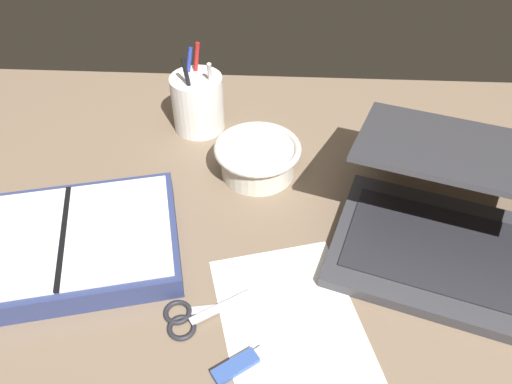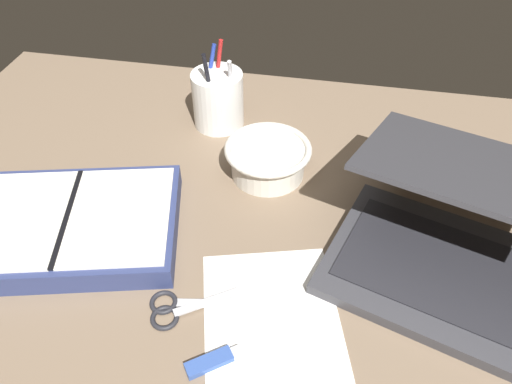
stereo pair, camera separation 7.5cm
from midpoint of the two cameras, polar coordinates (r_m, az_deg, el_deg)
desk_top at (r=78.00cm, az=4.43°, el=-6.45°), size 140.00×100.00×2.00cm
laptop at (r=77.45cm, az=24.36°, el=-4.86°), size 40.08×40.94×16.55cm
bowl at (r=86.81cm, az=3.84°, el=3.75°), size 15.10×15.10×6.03cm
pen_cup at (r=98.00cm, az=-2.17°, el=10.50°), size 9.87×9.87×16.48cm
planner at (r=80.74cm, az=-17.99°, el=-3.73°), size 37.21×30.09×4.21cm
scissors at (r=69.78cm, az=-6.20°, el=-13.25°), size 12.60×8.40×0.80cm
paper_sheet_front at (r=67.86cm, az=5.34°, el=-16.05°), size 24.97×31.54×0.16cm
usb_drive at (r=65.22cm, az=-1.73°, el=-19.02°), size 6.77×5.52×1.00cm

